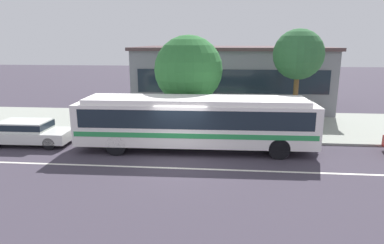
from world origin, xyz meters
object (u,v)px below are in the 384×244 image
(transit_bus, at_px, (196,120))
(pedestrian_walking_along_curb, at_px, (152,115))
(sedan_behind_bus, at_px, (28,131))
(pedestrian_waiting_near_sign, at_px, (142,114))
(street_tree_near_stop, at_px, (188,70))
(street_tree_mid_block, at_px, (298,55))

(transit_bus, relative_size, pedestrian_walking_along_curb, 6.81)
(sedan_behind_bus, xyz_separation_m, pedestrian_waiting_near_sign, (5.52, 3.01, 0.38))
(transit_bus, bearing_deg, sedan_behind_bus, 179.38)
(pedestrian_waiting_near_sign, bearing_deg, transit_bus, -41.88)
(pedestrian_walking_along_curb, bearing_deg, transit_bus, -46.02)
(pedestrian_waiting_near_sign, distance_m, pedestrian_walking_along_curb, 0.68)
(pedestrian_waiting_near_sign, bearing_deg, street_tree_near_stop, 5.95)
(sedan_behind_bus, height_order, street_tree_mid_block, street_tree_mid_block)
(pedestrian_waiting_near_sign, xyz_separation_m, street_tree_near_stop, (2.76, 0.29, 2.66))
(transit_bus, xyz_separation_m, pedestrian_walking_along_curb, (-2.81, 2.91, -0.43))
(pedestrian_waiting_near_sign, relative_size, street_tree_mid_block, 0.28)
(street_tree_near_stop, bearing_deg, sedan_behind_bus, -158.29)
(transit_bus, height_order, sedan_behind_bus, transit_bus)
(transit_bus, height_order, pedestrian_waiting_near_sign, transit_bus)
(sedan_behind_bus, height_order, pedestrian_waiting_near_sign, pedestrian_waiting_near_sign)
(pedestrian_walking_along_curb, bearing_deg, street_tree_near_stop, 12.86)
(sedan_behind_bus, xyz_separation_m, pedestrian_walking_along_curb, (6.17, 2.81, 0.41))
(street_tree_near_stop, xyz_separation_m, street_tree_mid_block, (6.47, 1.17, 0.84))
(sedan_behind_bus, distance_m, street_tree_mid_block, 15.89)
(pedestrian_walking_along_curb, bearing_deg, sedan_behind_bus, -155.47)
(transit_bus, relative_size, pedestrian_waiting_near_sign, 7.04)
(street_tree_mid_block, bearing_deg, pedestrian_walking_along_curb, -169.08)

